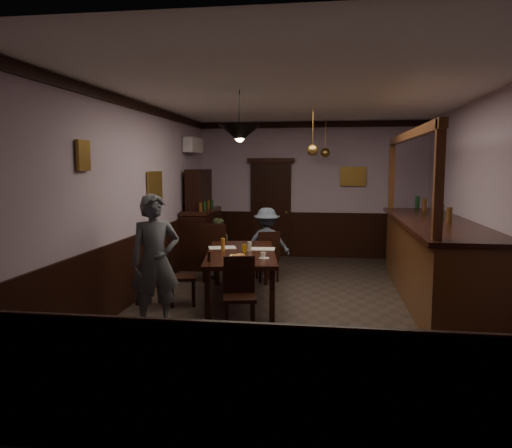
% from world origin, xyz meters
% --- Properties ---
extents(room, '(5.01, 8.01, 3.01)m').
position_xyz_m(room, '(0.00, 0.00, 1.50)').
color(room, '#2D2621').
rests_on(room, ground).
extents(dining_table, '(1.35, 2.33, 0.75)m').
position_xyz_m(dining_table, '(-0.90, 0.12, 0.69)').
color(dining_table, black).
rests_on(dining_table, ground).
extents(chair_far_left, '(0.46, 0.46, 1.04)m').
position_xyz_m(chair_far_left, '(-1.57, 1.29, 0.57)').
color(chair_far_left, black).
rests_on(chair_far_left, ground).
extents(chair_far_right, '(0.49, 0.49, 0.90)m').
position_xyz_m(chair_far_right, '(-0.66, 1.46, 0.49)').
color(chair_far_right, black).
rests_on(chair_far_right, ground).
extents(chair_near, '(0.47, 0.47, 0.91)m').
position_xyz_m(chair_near, '(-0.68, -1.19, 0.50)').
color(chair_near, black).
rests_on(chair_near, ground).
extents(chair_side, '(0.48, 0.48, 0.88)m').
position_xyz_m(chair_side, '(-1.77, -0.24, 0.48)').
color(chair_side, black).
rests_on(chair_side, ground).
extents(person_standing, '(0.73, 0.66, 1.69)m').
position_xyz_m(person_standing, '(-1.73, -1.28, 0.84)').
color(person_standing, '#51555C').
rests_on(person_standing, ground).
extents(person_seated_left, '(0.64, 0.56, 1.10)m').
position_xyz_m(person_seated_left, '(-1.60, 1.58, 0.55)').
color(person_seated_left, '#3E462A').
rests_on(person_seated_left, ground).
extents(person_seated_right, '(0.87, 0.56, 1.28)m').
position_xyz_m(person_seated_right, '(-0.71, 1.73, 0.64)').
color(person_seated_right, '#4C596D').
rests_on(person_seated_right, ground).
extents(newspaper_left, '(0.49, 0.41, 0.01)m').
position_xyz_m(newspaper_left, '(-1.25, 0.44, 0.75)').
color(newspaper_left, silver).
rests_on(newspaper_left, dining_table).
extents(newspaper_right, '(0.44, 0.33, 0.01)m').
position_xyz_m(newspaper_right, '(-0.63, 0.41, 0.75)').
color(newspaper_right, silver).
rests_on(newspaper_right, dining_table).
extents(napkin, '(0.17, 0.17, 0.00)m').
position_xyz_m(napkin, '(-0.93, -0.18, 0.75)').
color(napkin, '#E6D854').
rests_on(napkin, dining_table).
extents(saucer, '(0.15, 0.15, 0.01)m').
position_xyz_m(saucer, '(-0.49, -0.37, 0.76)').
color(saucer, white).
rests_on(saucer, dining_table).
extents(coffee_cup, '(0.09, 0.09, 0.07)m').
position_xyz_m(coffee_cup, '(-0.50, -0.36, 0.80)').
color(coffee_cup, white).
rests_on(coffee_cup, saucer).
extents(pastry_plate, '(0.22, 0.22, 0.01)m').
position_xyz_m(pastry_plate, '(-0.87, -0.46, 0.76)').
color(pastry_plate, white).
rests_on(pastry_plate, dining_table).
extents(pastry_ring_a, '(0.13, 0.13, 0.04)m').
position_xyz_m(pastry_ring_a, '(-0.87, -0.43, 0.79)').
color(pastry_ring_a, '#C68C47').
rests_on(pastry_ring_a, pastry_plate).
extents(pastry_ring_b, '(0.13, 0.13, 0.04)m').
position_xyz_m(pastry_ring_b, '(-0.83, -0.35, 0.79)').
color(pastry_ring_b, '#C68C47').
rests_on(pastry_ring_b, pastry_plate).
extents(soda_can, '(0.07, 0.07, 0.12)m').
position_xyz_m(soda_can, '(-0.84, 0.08, 0.81)').
color(soda_can, yellow).
rests_on(soda_can, dining_table).
extents(beer_glass, '(0.06, 0.06, 0.20)m').
position_xyz_m(beer_glass, '(-1.18, 0.13, 0.85)').
color(beer_glass, '#BF721E').
rests_on(beer_glass, dining_table).
extents(water_glass, '(0.06, 0.06, 0.15)m').
position_xyz_m(water_glass, '(-0.78, 0.17, 0.82)').
color(water_glass, silver).
rests_on(water_glass, dining_table).
extents(pepper_mill, '(0.04, 0.04, 0.14)m').
position_xyz_m(pepper_mill, '(-1.18, -0.71, 0.82)').
color(pepper_mill, black).
rests_on(pepper_mill, dining_table).
extents(sideboard, '(0.53, 1.48, 1.96)m').
position_xyz_m(sideboard, '(-2.21, 2.80, 0.78)').
color(sideboard, black).
rests_on(sideboard, ground).
extents(bar_counter, '(1.06, 4.54, 2.54)m').
position_xyz_m(bar_counter, '(1.99, 0.61, 0.64)').
color(bar_counter, '#512D15').
rests_on(bar_counter, ground).
extents(door_back, '(0.90, 0.06, 2.10)m').
position_xyz_m(door_back, '(-0.90, 3.95, 1.05)').
color(door_back, black).
rests_on(door_back, ground).
extents(ac_unit, '(0.20, 0.85, 0.30)m').
position_xyz_m(ac_unit, '(-2.38, 2.90, 2.45)').
color(ac_unit, white).
rests_on(ac_unit, ground).
extents(picture_left_small, '(0.04, 0.28, 0.36)m').
position_xyz_m(picture_left_small, '(-2.46, -1.60, 2.15)').
color(picture_left_small, olive).
rests_on(picture_left_small, ground).
extents(picture_left_large, '(0.04, 0.62, 0.48)m').
position_xyz_m(picture_left_large, '(-2.46, 0.80, 1.70)').
color(picture_left_large, olive).
rests_on(picture_left_large, ground).
extents(picture_back, '(0.55, 0.04, 0.42)m').
position_xyz_m(picture_back, '(0.90, 3.96, 1.80)').
color(picture_back, olive).
rests_on(picture_back, ground).
extents(pendant_iron, '(0.56, 0.56, 0.66)m').
position_xyz_m(pendant_iron, '(-0.77, -0.67, 2.44)').
color(pendant_iron, black).
rests_on(pendant_iron, ground).
extents(pendant_brass_mid, '(0.20, 0.20, 0.81)m').
position_xyz_m(pendant_brass_mid, '(0.10, 1.53, 2.30)').
color(pendant_brass_mid, '#BF8C3F').
rests_on(pendant_brass_mid, ground).
extents(pendant_brass_far, '(0.20, 0.20, 0.81)m').
position_xyz_m(pendant_brass_far, '(0.30, 3.36, 2.30)').
color(pendant_brass_far, '#BF8C3F').
rests_on(pendant_brass_far, ground).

